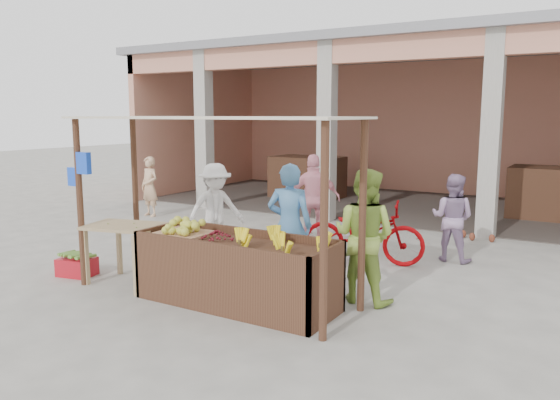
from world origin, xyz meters
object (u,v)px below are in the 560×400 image
Objects in this scene: fruit_stall at (237,274)px; motorcycle at (363,231)px; red_crate at (77,267)px; side_table at (126,235)px; vendor_green at (364,232)px; vendor_blue at (290,221)px.

motorcycle reaches higher than fruit_stall.
side_table is at bearing -7.33° from red_crate.
fruit_stall is 1.86m from side_table.
motorcycle is at bearing -64.10° from vendor_green.
motorcycle reaches higher than side_table.
red_crate is at bearing 5.71° from vendor_blue.
vendor_green reaches higher than fruit_stall.
vendor_blue reaches higher than red_crate.
fruit_stall is 1.39× the size of vendor_blue.
motorcycle is at bearing 34.27° from side_table.
red_crate is (-0.98, -0.08, -0.59)m from side_table.
red_crate is (-2.81, -0.20, -0.27)m from fruit_stall.
vendor_green reaches higher than red_crate.
vendor_green is at bearing -173.84° from motorcycle.
vendor_blue is 1.02× the size of vendor_green.
vendor_blue is at bearing 0.59° from vendor_green.
vendor_blue is (2.03, 1.13, 0.20)m from side_table.
vendor_blue reaches higher than fruit_stall.
fruit_stall is 1.72m from vendor_green.
side_table is (-1.83, -0.12, 0.33)m from fruit_stall.
vendor_green is (1.14, -0.06, -0.02)m from vendor_blue.
motorcycle is (2.47, 2.76, -0.19)m from side_table.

